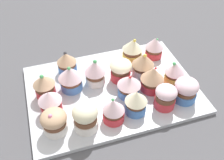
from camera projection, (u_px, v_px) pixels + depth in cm
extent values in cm
cube|color=#4C4C51|center=(112.00, 94.00, 76.33)|extent=(180.00, 180.00, 3.00)
cube|color=silver|center=(112.00, 89.00, 74.89)|extent=(46.62, 32.84, 1.20)
cylinder|color=white|center=(56.00, 127.00, 63.12)|extent=(5.78, 5.78, 2.40)
cylinder|color=brown|center=(54.00, 122.00, 61.95)|extent=(5.52, 5.52, 1.01)
ellipsoid|color=tan|center=(53.00, 118.00, 60.87)|extent=(6.25, 6.25, 3.58)
sphere|color=pink|center=(50.00, 116.00, 59.22)|extent=(1.03, 1.03, 1.03)
cylinder|color=white|center=(86.00, 124.00, 63.67)|extent=(5.93, 5.93, 2.61)
cylinder|color=brown|center=(86.00, 118.00, 62.26)|extent=(5.46, 5.46, 1.51)
ellipsoid|color=#F4EDC6|center=(85.00, 113.00, 60.84)|extent=(6.02, 6.02, 4.39)
cylinder|color=#D1333D|center=(114.00, 116.00, 65.52)|extent=(5.38, 5.38, 2.40)
cylinder|color=brown|center=(114.00, 112.00, 64.34)|extent=(4.94, 4.94, 1.05)
cone|color=silver|center=(114.00, 106.00, 62.84)|extent=(5.43, 5.43, 3.35)
sphere|color=#4CB266|center=(113.00, 100.00, 62.10)|extent=(0.78, 0.78, 0.78)
cylinder|color=#477AC6|center=(135.00, 108.00, 67.33)|extent=(5.43, 5.43, 2.64)
cylinder|color=brown|center=(136.00, 103.00, 66.01)|extent=(4.90, 4.90, 1.21)
cone|color=#F4EDC6|center=(136.00, 97.00, 64.51)|extent=(5.68, 5.68, 3.19)
cylinder|color=#D1333D|center=(164.00, 102.00, 68.78)|extent=(5.43, 5.43, 2.62)
cylinder|color=brown|center=(166.00, 97.00, 67.39)|extent=(5.09, 5.09, 1.44)
ellipsoid|color=silver|center=(166.00, 92.00, 66.22)|extent=(5.57, 5.57, 3.28)
cylinder|color=#477AC6|center=(184.00, 95.00, 70.63)|extent=(6.10, 6.10, 2.49)
cylinder|color=brown|center=(186.00, 91.00, 69.42)|extent=(5.55, 5.55, 1.05)
ellipsoid|color=silver|center=(187.00, 86.00, 68.23)|extent=(6.30, 6.30, 4.03)
cylinder|color=#D1333D|center=(52.00, 107.00, 67.32)|extent=(5.38, 5.38, 2.78)
cylinder|color=brown|center=(50.00, 102.00, 65.97)|extent=(5.04, 5.04, 1.17)
cone|color=silver|center=(49.00, 97.00, 64.57)|extent=(5.98, 5.98, 2.91)
cylinder|color=#477AC6|center=(129.00, 91.00, 71.78)|extent=(5.79, 5.79, 2.35)
cylinder|color=brown|center=(129.00, 87.00, 70.54)|extent=(5.44, 5.44, 1.28)
cone|color=silver|center=(129.00, 81.00, 69.06)|extent=(6.34, 6.34, 3.03)
sphere|color=red|center=(130.00, 77.00, 68.04)|extent=(0.76, 0.76, 0.76)
cylinder|color=#D1333D|center=(151.00, 86.00, 73.37)|extent=(6.03, 6.03, 2.44)
cylinder|color=brown|center=(152.00, 81.00, 72.09)|extent=(5.39, 5.39, 1.33)
cone|color=tan|center=(153.00, 74.00, 70.36)|extent=(6.45, 6.45, 3.71)
sphere|color=red|center=(156.00, 68.00, 69.31)|extent=(0.67, 0.67, 0.67)
cylinder|color=#EFC651|center=(173.00, 78.00, 75.55)|extent=(5.32, 5.32, 2.44)
cylinder|color=brown|center=(174.00, 74.00, 74.35)|extent=(4.84, 4.84, 1.06)
cone|color=silver|center=(176.00, 68.00, 72.92)|extent=(5.56, 5.56, 3.13)
sphere|color=#4CB266|center=(174.00, 64.00, 72.09)|extent=(1.01, 1.01, 1.01)
cylinder|color=#D1333D|center=(46.00, 92.00, 71.44)|extent=(5.31, 5.31, 2.64)
cylinder|color=brown|center=(45.00, 86.00, 70.01)|extent=(5.10, 5.10, 1.56)
cone|color=tan|center=(43.00, 80.00, 68.46)|extent=(5.84, 5.84, 2.95)
sphere|color=#4CB266|center=(42.00, 77.00, 67.53)|extent=(1.05, 1.05, 1.05)
cylinder|color=#477AC6|center=(72.00, 85.00, 73.49)|extent=(6.00, 6.00, 2.57)
cylinder|color=brown|center=(71.00, 80.00, 72.16)|extent=(5.74, 5.74, 1.30)
cone|color=silver|center=(70.00, 73.00, 70.45)|extent=(6.71, 6.71, 3.71)
sphere|color=#4CB266|center=(69.00, 68.00, 69.15)|extent=(0.92, 0.92, 0.92)
cylinder|color=white|center=(95.00, 79.00, 75.27)|extent=(5.48, 5.48, 2.37)
cylinder|color=brown|center=(95.00, 74.00, 73.94)|extent=(5.00, 5.00, 1.51)
cone|color=silver|center=(95.00, 67.00, 72.09)|extent=(5.92, 5.92, 3.90)
sphere|color=#4CB266|center=(95.00, 62.00, 70.98)|extent=(1.08, 1.08, 1.08)
cylinder|color=#D1333D|center=(120.00, 75.00, 76.30)|extent=(5.72, 5.72, 2.79)
cylinder|color=brown|center=(121.00, 70.00, 74.96)|extent=(5.14, 5.14, 1.13)
ellipsoid|color=#F4EDC6|center=(121.00, 66.00, 73.90)|extent=(6.34, 6.34, 3.30)
cylinder|color=white|center=(142.00, 71.00, 77.92)|extent=(5.84, 5.84, 2.35)
cylinder|color=brown|center=(143.00, 66.00, 76.67)|extent=(5.41, 5.41, 1.30)
cone|color=tan|center=(143.00, 59.00, 74.94)|extent=(6.48, 6.48, 3.77)
sphere|color=#EAD64C|center=(145.00, 56.00, 73.41)|extent=(0.98, 0.98, 0.98)
cylinder|color=#477AC6|center=(68.00, 68.00, 78.61)|extent=(5.49, 5.49, 2.65)
cylinder|color=brown|center=(67.00, 63.00, 77.35)|extent=(5.24, 5.24, 1.04)
cone|color=tan|center=(66.00, 58.00, 75.94)|extent=(5.76, 5.76, 3.08)
sphere|color=#333338|center=(65.00, 53.00, 75.26)|extent=(0.98, 0.98, 0.98)
cylinder|color=#EFC651|center=(132.00, 56.00, 82.86)|extent=(6.00, 6.00, 2.69)
cylinder|color=brown|center=(132.00, 51.00, 81.48)|extent=(5.52, 5.52, 1.33)
cone|color=#F4EDC6|center=(133.00, 45.00, 79.87)|extent=(6.29, 6.29, 3.38)
sphere|color=#EAD64C|center=(135.00, 40.00, 78.78)|extent=(0.90, 0.90, 0.90)
cylinder|color=#D1333D|center=(153.00, 53.00, 84.23)|extent=(5.28, 5.28, 2.22)
cylinder|color=brown|center=(154.00, 49.00, 83.06)|extent=(4.91, 4.91, 1.19)
cone|color=silver|center=(155.00, 43.00, 81.46)|extent=(5.84, 5.84, 3.48)
sphere|color=#4CB266|center=(157.00, 39.00, 80.01)|extent=(0.64, 0.64, 0.64)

